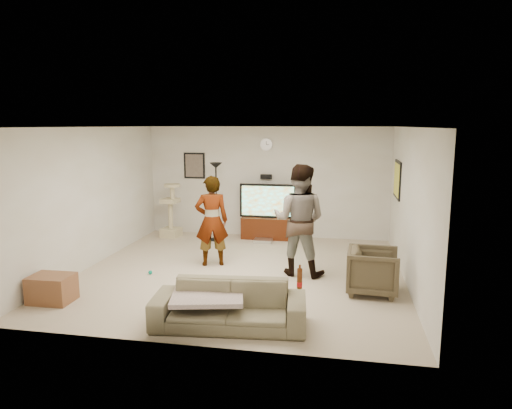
% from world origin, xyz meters
% --- Properties ---
extents(floor, '(5.50, 5.50, 0.02)m').
position_xyz_m(floor, '(0.00, 0.00, -0.01)').
color(floor, tan).
rests_on(floor, ground).
extents(ceiling, '(5.50, 5.50, 0.02)m').
position_xyz_m(ceiling, '(0.00, 0.00, 2.51)').
color(ceiling, white).
rests_on(ceiling, wall_back).
extents(wall_back, '(5.50, 0.04, 2.50)m').
position_xyz_m(wall_back, '(0.00, 2.75, 1.25)').
color(wall_back, beige).
rests_on(wall_back, floor).
extents(wall_front, '(5.50, 0.04, 2.50)m').
position_xyz_m(wall_front, '(0.00, -2.75, 1.25)').
color(wall_front, beige).
rests_on(wall_front, floor).
extents(wall_left, '(0.04, 5.50, 2.50)m').
position_xyz_m(wall_left, '(-2.75, 0.00, 1.25)').
color(wall_left, beige).
rests_on(wall_left, floor).
extents(wall_right, '(0.04, 5.50, 2.50)m').
position_xyz_m(wall_right, '(2.75, 0.00, 1.25)').
color(wall_right, beige).
rests_on(wall_right, floor).
extents(wall_clock, '(0.26, 0.04, 0.26)m').
position_xyz_m(wall_clock, '(0.00, 2.72, 2.10)').
color(wall_clock, white).
rests_on(wall_clock, wall_back).
extents(wall_speaker, '(0.25, 0.10, 0.10)m').
position_xyz_m(wall_speaker, '(0.00, 2.69, 1.38)').
color(wall_speaker, black).
rests_on(wall_speaker, wall_back).
extents(picture_back, '(0.42, 0.03, 0.52)m').
position_xyz_m(picture_back, '(-1.70, 2.73, 1.60)').
color(picture_back, brown).
rests_on(picture_back, wall_back).
extents(picture_right, '(0.03, 0.78, 0.62)m').
position_xyz_m(picture_right, '(2.73, 1.60, 1.50)').
color(picture_right, yellow).
rests_on(picture_right, wall_right).
extents(tv_stand, '(1.16, 0.45, 0.48)m').
position_xyz_m(tv_stand, '(0.07, 2.50, 0.24)').
color(tv_stand, '#3C1607').
rests_on(tv_stand, floor).
extents(console_box, '(0.40, 0.30, 0.07)m').
position_xyz_m(console_box, '(0.03, 2.11, 0.04)').
color(console_box, silver).
rests_on(console_box, floor).
extents(tv, '(1.27, 0.08, 0.75)m').
position_xyz_m(tv, '(0.07, 2.50, 0.86)').
color(tv, black).
rests_on(tv, tv_stand).
extents(tv_screen, '(1.17, 0.01, 0.66)m').
position_xyz_m(tv_screen, '(0.07, 2.46, 0.86)').
color(tv_screen, '#59FADE').
rests_on(tv_screen, tv).
extents(floor_lamp, '(0.32, 0.32, 1.72)m').
position_xyz_m(floor_lamp, '(-1.02, 2.13, 0.86)').
color(floor_lamp, black).
rests_on(floor_lamp, floor).
extents(cat_tree, '(0.44, 0.44, 1.23)m').
position_xyz_m(cat_tree, '(-2.13, 2.24, 0.62)').
color(cat_tree, '#C1B58B').
rests_on(cat_tree, floor).
extents(person_left, '(0.70, 0.57, 1.65)m').
position_xyz_m(person_left, '(-0.61, 0.33, 0.82)').
color(person_left, '#A29FAA').
rests_on(person_left, floor).
extents(person_right, '(1.03, 0.86, 1.89)m').
position_xyz_m(person_right, '(0.99, 0.10, 0.95)').
color(person_right, teal).
rests_on(person_right, floor).
extents(sofa, '(1.99, 0.94, 0.56)m').
position_xyz_m(sofa, '(0.32, -2.16, 0.28)').
color(sofa, '#6F684E').
rests_on(sofa, floor).
extents(throw_blanket, '(1.03, 0.88, 0.06)m').
position_xyz_m(throw_blanket, '(0.04, -2.16, 0.38)').
color(throw_blanket, '#C5ADA5').
rests_on(throw_blanket, sofa).
extents(beer_bottle, '(0.06, 0.06, 0.25)m').
position_xyz_m(beer_bottle, '(1.21, -2.16, 0.69)').
color(beer_bottle, '#57240B').
rests_on(beer_bottle, sofa).
extents(armchair, '(0.80, 0.78, 0.69)m').
position_xyz_m(armchair, '(2.19, -0.61, 0.35)').
color(armchair, '#463D2B').
rests_on(armchair, floor).
extents(side_table, '(0.60, 0.46, 0.40)m').
position_xyz_m(side_table, '(-2.40, -1.82, 0.20)').
color(side_table, brown).
rests_on(side_table, floor).
extents(toy_ball, '(0.07, 0.07, 0.07)m').
position_xyz_m(toy_ball, '(-1.51, -0.40, 0.03)').
color(toy_ball, '#018D6B').
rests_on(toy_ball, floor).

